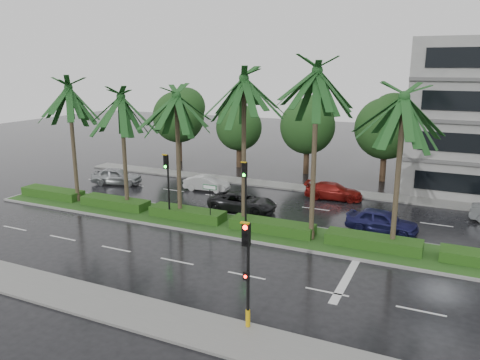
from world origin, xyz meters
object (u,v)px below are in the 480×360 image
at_px(signal_near, 247,270).
at_px(signal_median_left, 167,177).
at_px(car_blue, 382,221).
at_px(car_white, 207,183).
at_px(street_sign, 210,195).
at_px(car_red, 333,191).
at_px(car_darkgrey, 243,202).
at_px(car_silver, 117,176).

distance_m(signal_near, signal_median_left, 13.93).
distance_m(signal_median_left, car_blue, 13.71).
bearing_deg(signal_median_left, car_white, 100.87).
xyz_separation_m(street_sign, car_blue, (10.00, 3.52, -1.39)).
xyz_separation_m(signal_near, car_red, (-1.50, 19.41, -1.87)).
height_order(car_white, car_darkgrey, car_darkgrey).
distance_m(car_white, car_red, 10.18).
bearing_deg(car_blue, car_silver, 89.01).
height_order(car_silver, car_darkgrey, car_silver).
bearing_deg(street_sign, car_blue, 19.39).
xyz_separation_m(signal_median_left, car_red, (8.50, 9.72, -2.37)).
distance_m(signal_near, car_blue, 13.84).
xyz_separation_m(signal_median_left, car_darkgrey, (3.50, 4.00, -2.33)).
height_order(car_white, car_red, car_red).
bearing_deg(car_red, signal_near, 178.72).
xyz_separation_m(car_darkgrey, car_red, (5.00, 5.73, -0.04)).
bearing_deg(car_white, signal_median_left, -176.11).
height_order(car_white, car_blue, car_blue).
height_order(signal_median_left, car_white, signal_median_left).
xyz_separation_m(signal_near, car_white, (-11.50, 17.50, -1.89)).
relative_size(car_white, car_darkgrey, 0.77).
relative_size(car_silver, car_blue, 0.99).
xyz_separation_m(street_sign, car_white, (-4.50, 7.63, -1.51)).
bearing_deg(signal_median_left, car_red, 48.84).
height_order(street_sign, car_darkgrey, street_sign).
xyz_separation_m(signal_near, signal_median_left, (-10.00, 9.69, 0.49)).
distance_m(signal_median_left, car_red, 13.13).
height_order(signal_near, car_blue, signal_near).
xyz_separation_m(signal_median_left, car_blue, (13.00, 3.70, -2.27)).
bearing_deg(car_white, signal_near, -153.67).
distance_m(street_sign, car_darkgrey, 4.12).
relative_size(car_white, car_blue, 0.86).
bearing_deg(car_red, signal_median_left, 133.15).
relative_size(signal_near, car_red, 1.00).
distance_m(signal_median_left, car_white, 8.30).
xyz_separation_m(signal_near, car_silver, (-19.50, 16.03, -1.78)).
height_order(signal_near, signal_median_left, signal_median_left).
xyz_separation_m(car_white, car_darkgrey, (5.00, -3.81, 0.06)).
xyz_separation_m(signal_median_left, street_sign, (3.00, 0.18, -0.87)).
distance_m(signal_median_left, car_darkgrey, 5.80).
distance_m(signal_near, street_sign, 12.11).
distance_m(street_sign, car_white, 8.98).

